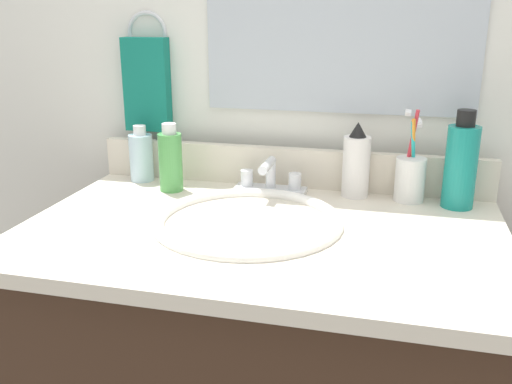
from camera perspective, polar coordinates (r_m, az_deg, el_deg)
countertop at (r=1.08m, az=0.46°, el=-4.27°), size 0.91×0.57×0.03m
backsplash at (r=1.31m, az=3.30°, el=2.50°), size 0.91×0.02×0.09m
back_wall at (r=1.44m, az=3.61°, el=-5.36°), size 2.01×0.04×1.30m
towel_ring at (r=1.41m, az=-10.86°, el=15.44°), size 0.10×0.01×0.10m
hand_towel at (r=1.41m, az=-10.88°, el=10.51°), size 0.11×0.04×0.22m
sink_basin at (r=1.10m, az=-0.83°, el=-4.60°), size 0.37×0.37×0.11m
faucet at (r=1.26m, az=1.42°, el=1.10°), size 0.16×0.10×0.08m
bottle_mouthwash_teal at (r=1.23m, az=19.86°, el=2.62°), size 0.06×0.06×0.20m
bottle_gel_clear at (r=1.38m, az=-11.44°, el=3.53°), size 0.06×0.06×0.13m
bottle_toner_green at (r=1.29m, az=-8.57°, el=3.15°), size 0.05×0.05×0.15m
bottle_lotion_white at (r=1.25m, az=10.01°, el=2.82°), size 0.06×0.06×0.16m
cup_white_ceramic at (r=1.25m, az=15.20°, el=1.49°), size 0.06×0.08×0.20m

